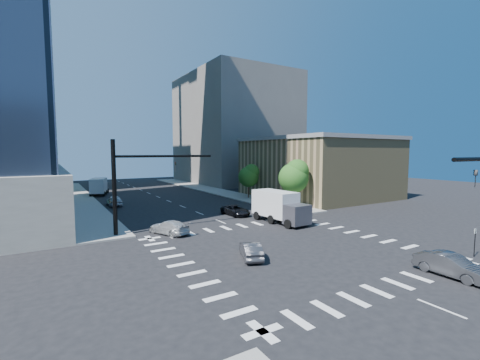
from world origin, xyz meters
TOP-DOWN VIEW (x-y plane):
  - ground at (0.00, 0.00)m, footprint 160.00×160.00m
  - road_markings at (0.00, 0.00)m, footprint 20.00×20.00m
  - sidewalk_ne at (12.50, 40.00)m, footprint 5.00×60.00m
  - sidewalk_nw at (-12.50, 40.00)m, footprint 5.00×60.00m
  - commercial_building at (25.00, 22.00)m, footprint 20.50×22.50m
  - bg_building_ne at (27.00, 55.00)m, footprint 24.00×30.00m
  - signal_mast_nw at (-10.00, 11.50)m, footprint 10.20×0.40m
  - tree_south at (12.63, 13.90)m, footprint 4.16×4.16m
  - tree_north at (12.93, 25.90)m, footprint 3.54×3.52m
  - no_parking_sign at (10.70, -9.00)m, footprint 0.30×0.06m
  - car_nb_right at (5.04, -10.06)m, footprint 1.57×4.37m
  - car_nb_far at (3.36, 14.39)m, footprint 2.27×4.65m
  - car_sb_near at (-6.90, 9.70)m, footprint 3.49×4.90m
  - car_sb_mid at (-8.43, 29.83)m, footprint 1.83×4.52m
  - car_sb_cross at (-4.01, -0.42)m, footprint 2.64×3.95m
  - box_truck_near at (5.53, 7.91)m, footprint 3.20×6.81m
  - box_truck_far at (-8.50, 44.30)m, footprint 4.14×6.49m

SIDE VIEW (x-z plane):
  - ground at x=0.00m, z-range 0.00..0.00m
  - road_markings at x=0.00m, z-range 0.00..0.01m
  - sidewalk_ne at x=12.50m, z-range 0.00..0.15m
  - sidewalk_nw at x=-12.50m, z-range 0.00..0.15m
  - car_sb_cross at x=-4.01m, z-range 0.00..1.23m
  - car_nb_far at x=3.36m, z-range 0.00..1.27m
  - car_sb_near at x=-6.90m, z-range 0.00..1.32m
  - car_nb_right at x=5.04m, z-range 0.00..1.43m
  - car_sb_mid at x=-8.43m, z-range 0.00..1.54m
  - no_parking_sign at x=10.70m, z-range 0.28..2.48m
  - box_truck_far at x=-8.50m, z-range -0.18..2.97m
  - box_truck_near at x=5.53m, z-range -0.20..3.30m
  - tree_north at x=12.93m, z-range 1.10..6.88m
  - tree_south at x=12.63m, z-range 1.27..8.10m
  - commercial_building at x=25.00m, z-range 0.01..10.61m
  - signal_mast_nw at x=-10.00m, z-range 0.99..9.99m
  - bg_building_ne at x=27.00m, z-range 0.00..28.00m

